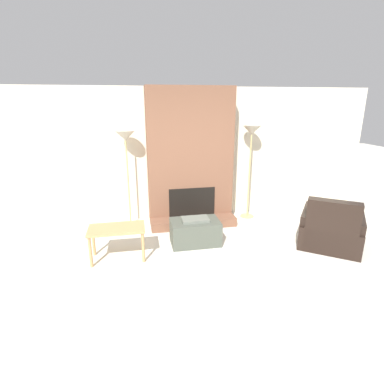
% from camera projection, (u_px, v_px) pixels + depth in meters
% --- Properties ---
extents(ground_plane, '(24.00, 24.00, 0.00)m').
position_uv_depth(ground_plane, '(226.00, 292.00, 3.81)').
color(ground_plane, beige).
extents(wall_back, '(7.80, 0.06, 2.60)m').
position_uv_depth(wall_back, '(187.00, 154.00, 6.03)').
color(wall_back, beige).
rests_on(wall_back, ground_plane).
extents(fireplace, '(1.64, 0.79, 2.60)m').
position_uv_depth(fireplace, '(190.00, 160.00, 5.79)').
color(fireplace, brown).
rests_on(fireplace, ground_plane).
extents(ottoman, '(0.81, 0.51, 0.46)m').
position_uv_depth(ottoman, '(195.00, 232.00, 5.06)').
color(ottoman, '#474C42').
rests_on(ottoman, ground_plane).
extents(armchair, '(1.33, 1.34, 0.88)m').
position_uv_depth(armchair, '(331.00, 231.00, 4.96)').
color(armchair, black).
rests_on(armchair, ground_plane).
extents(side_table, '(0.83, 0.45, 0.52)m').
position_uv_depth(side_table, '(117.00, 232.00, 4.50)').
color(side_table, tan).
rests_on(side_table, ground_plane).
extents(floor_lamp_left, '(0.36, 0.36, 1.82)m').
position_uv_depth(floor_lamp_left, '(126.00, 144.00, 5.41)').
color(floor_lamp_left, tan).
rests_on(floor_lamp_left, ground_plane).
extents(floor_lamp_right, '(0.36, 0.36, 1.88)m').
position_uv_depth(floor_lamp_right, '(251.00, 138.00, 5.83)').
color(floor_lamp_right, tan).
rests_on(floor_lamp_right, ground_plane).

